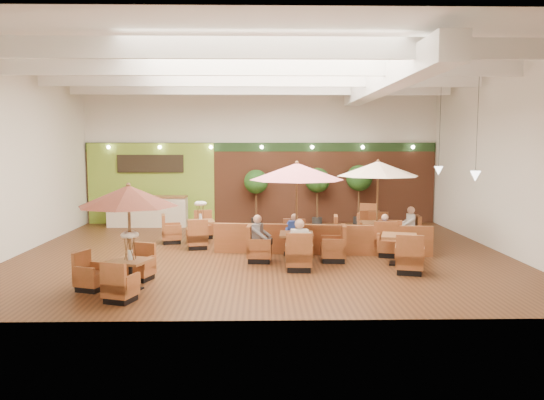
{
  "coord_description": "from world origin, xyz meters",
  "views": [
    {
      "loc": [
        -0.03,
        -15.26,
        3.16
      ],
      "look_at": [
        0.3,
        0.5,
        1.5
      ],
      "focal_mm": 35.0,
      "sensor_mm": 36.0,
      "label": 1
    }
  ],
  "objects_px": {
    "diner_1": "(294,229)",
    "diner_2": "(259,234)",
    "table_1": "(297,194)",
    "diner_0": "(299,240)",
    "table_3": "(193,229)",
    "table_2": "(378,188)",
    "topiary_0": "(256,184)",
    "topiary_2": "(359,180)",
    "table_0": "(127,214)",
    "service_counter": "(148,211)",
    "table_5": "(373,224)",
    "topiary_1": "(317,183)",
    "table_4": "(399,250)",
    "diner_4": "(409,223)",
    "diner_3": "(384,229)",
    "booth_divider": "(322,240)"
  },
  "relations": [
    {
      "from": "table_3",
      "to": "table_2",
      "type": "bearing_deg",
      "value": -20.07
    },
    {
      "from": "table_0",
      "to": "diner_1",
      "type": "xyz_separation_m",
      "value": [
        3.83,
        3.72,
        -0.96
      ]
    },
    {
      "from": "diner_1",
      "to": "diner_2",
      "type": "relative_size",
      "value": 0.87
    },
    {
      "from": "table_1",
      "to": "topiary_1",
      "type": "relative_size",
      "value": 1.21
    },
    {
      "from": "diner_1",
      "to": "diner_4",
      "type": "relative_size",
      "value": 0.89
    },
    {
      "from": "service_counter",
      "to": "topiary_2",
      "type": "distance_m",
      "value": 8.29
    },
    {
      "from": "service_counter",
      "to": "table_3",
      "type": "relative_size",
      "value": 1.16
    },
    {
      "from": "topiary_1",
      "to": "topiary_2",
      "type": "xyz_separation_m",
      "value": [
        1.63,
        0.0,
        0.08
      ]
    },
    {
      "from": "booth_divider",
      "to": "table_1",
      "type": "bearing_deg",
      "value": -122.59
    },
    {
      "from": "table_5",
      "to": "topiary_1",
      "type": "bearing_deg",
      "value": 146.41
    },
    {
      "from": "table_1",
      "to": "table_2",
      "type": "xyz_separation_m",
      "value": [
        2.6,
        1.96,
        -0.01
      ]
    },
    {
      "from": "booth_divider",
      "to": "table_4",
      "type": "bearing_deg",
      "value": -27.95
    },
    {
      "from": "table_2",
      "to": "topiary_2",
      "type": "relative_size",
      "value": 1.15
    },
    {
      "from": "topiary_0",
      "to": "table_1",
      "type": "bearing_deg",
      "value": -80.06
    },
    {
      "from": "table_1",
      "to": "topiary_0",
      "type": "bearing_deg",
      "value": 103.91
    },
    {
      "from": "table_5",
      "to": "table_0",
      "type": "bearing_deg",
      "value": -114.8
    },
    {
      "from": "table_2",
      "to": "topiary_2",
      "type": "xyz_separation_m",
      "value": [
        0.29,
        4.57,
        -0.08
      ]
    },
    {
      "from": "table_1",
      "to": "diner_0",
      "type": "distance_m",
      "value": 1.46
    },
    {
      "from": "table_4",
      "to": "diner_3",
      "type": "bearing_deg",
      "value": 109.06
    },
    {
      "from": "diner_1",
      "to": "diner_4",
      "type": "distance_m",
      "value": 3.72
    },
    {
      "from": "table_4",
      "to": "diner_2",
      "type": "height_order",
      "value": "diner_2"
    },
    {
      "from": "diner_0",
      "to": "topiary_2",
      "type": "bearing_deg",
      "value": 63.99
    },
    {
      "from": "diner_2",
      "to": "table_4",
      "type": "bearing_deg",
      "value": 97.66
    },
    {
      "from": "table_4",
      "to": "topiary_0",
      "type": "xyz_separation_m",
      "value": [
        -3.83,
        6.88,
        1.24
      ]
    },
    {
      "from": "service_counter",
      "to": "topiary_2",
      "type": "xyz_separation_m",
      "value": [
        8.21,
        0.2,
        1.17
      ]
    },
    {
      "from": "table_5",
      "to": "diner_2",
      "type": "relative_size",
      "value": 3.33
    },
    {
      "from": "topiary_0",
      "to": "topiary_2",
      "type": "bearing_deg",
      "value": 0.0
    },
    {
      "from": "table_1",
      "to": "topiary_2",
      "type": "distance_m",
      "value": 7.14
    },
    {
      "from": "topiary_0",
      "to": "diner_3",
      "type": "bearing_deg",
      "value": -56.03
    },
    {
      "from": "table_0",
      "to": "topiary_2",
      "type": "xyz_separation_m",
      "value": [
        6.71,
        9.25,
        0.07
      ]
    },
    {
      "from": "diner_0",
      "to": "diner_2",
      "type": "xyz_separation_m",
      "value": [
        -1.0,
        1.0,
        -0.01
      ]
    },
    {
      "from": "table_0",
      "to": "diner_4",
      "type": "bearing_deg",
      "value": 51.19
    },
    {
      "from": "diner_0",
      "to": "service_counter",
      "type": "bearing_deg",
      "value": 120.97
    },
    {
      "from": "table_1",
      "to": "table_3",
      "type": "height_order",
      "value": "table_1"
    },
    {
      "from": "topiary_1",
      "to": "topiary_2",
      "type": "distance_m",
      "value": 1.64
    },
    {
      "from": "table_0",
      "to": "topiary_1",
      "type": "distance_m",
      "value": 10.55
    },
    {
      "from": "diner_2",
      "to": "diner_3",
      "type": "height_order",
      "value": "diner_2"
    },
    {
      "from": "topiary_2",
      "to": "diner_3",
      "type": "distance_m",
      "value": 5.66
    },
    {
      "from": "table_3",
      "to": "diner_2",
      "type": "xyz_separation_m",
      "value": [
        2.13,
        -2.79,
        0.32
      ]
    },
    {
      "from": "table_5",
      "to": "topiary_0",
      "type": "relative_size",
      "value": 1.26
    },
    {
      "from": "table_2",
      "to": "diner_1",
      "type": "distance_m",
      "value": 2.99
    },
    {
      "from": "topiary_1",
      "to": "table_2",
      "type": "bearing_deg",
      "value": -73.53
    },
    {
      "from": "topiary_0",
      "to": "topiary_1",
      "type": "distance_m",
      "value": 2.39
    },
    {
      "from": "table_2",
      "to": "diner_0",
      "type": "distance_m",
      "value": 4.08
    },
    {
      "from": "table_0",
      "to": "topiary_2",
      "type": "height_order",
      "value": "topiary_2"
    },
    {
      "from": "table_3",
      "to": "diner_2",
      "type": "relative_size",
      "value": 3.13
    },
    {
      "from": "diner_3",
      "to": "diner_4",
      "type": "relative_size",
      "value": 0.88
    },
    {
      "from": "diner_2",
      "to": "topiary_0",
      "type": "bearing_deg",
      "value": -165.59
    },
    {
      "from": "service_counter",
      "to": "diner_2",
      "type": "height_order",
      "value": "diner_2"
    },
    {
      "from": "table_2",
      "to": "diner_3",
      "type": "relative_size",
      "value": 3.79
    }
  ]
}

